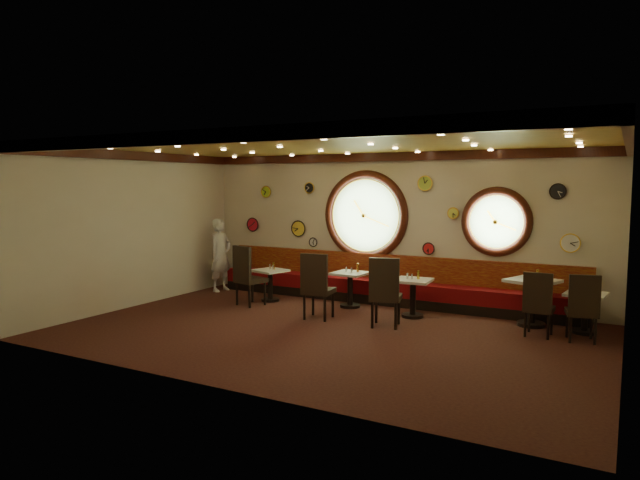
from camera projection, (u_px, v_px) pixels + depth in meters
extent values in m
cube|color=black|center=(325.00, 332.00, 9.77)|extent=(9.00, 6.00, 0.00)
cube|color=gold|center=(326.00, 144.00, 9.46)|extent=(9.00, 6.00, 0.02)
cube|color=beige|center=(391.00, 228.00, 12.23)|extent=(9.00, 0.02, 3.20)
cube|color=beige|center=(210.00, 260.00, 7.00)|extent=(9.00, 0.02, 3.20)
cube|color=beige|center=(134.00, 230.00, 11.76)|extent=(0.02, 6.00, 3.20)
cube|color=beige|center=(628.00, 256.00, 7.46)|extent=(0.02, 6.00, 3.20)
cube|color=#341109|center=(391.00, 157.00, 12.04)|extent=(9.00, 0.10, 0.18)
cube|color=#341109|center=(211.00, 136.00, 6.89)|extent=(9.00, 0.10, 0.18)
cube|color=#341109|center=(133.00, 156.00, 11.59)|extent=(0.10, 6.00, 0.18)
cube|color=#341109|center=(630.00, 139.00, 7.34)|extent=(0.10, 6.00, 0.18)
cube|color=black|center=(386.00, 299.00, 12.14)|extent=(8.00, 0.55, 0.20)
cube|color=#5C070C|center=(386.00, 287.00, 12.11)|extent=(8.00, 0.55, 0.30)
cube|color=#5F070A|center=(390.00, 267.00, 12.26)|extent=(8.00, 0.10, 0.55)
cylinder|color=#80A965|center=(366.00, 215.00, 12.49)|extent=(1.66, 0.02, 1.66)
torus|color=#341109|center=(365.00, 216.00, 12.48)|extent=(1.98, 0.18, 1.98)
torus|color=gold|center=(365.00, 216.00, 12.45)|extent=(1.61, 0.03, 1.61)
cylinder|color=#80A965|center=(496.00, 222.00, 11.16)|extent=(1.10, 0.02, 1.10)
torus|color=#341109|center=(496.00, 222.00, 11.15)|extent=(1.38, 0.18, 1.38)
torus|color=gold|center=(496.00, 222.00, 11.12)|extent=(1.09, 0.03, 1.09)
cylinder|color=#A3BF3B|center=(425.00, 183.00, 11.75)|extent=(0.30, 0.03, 0.30)
cylinder|color=gold|center=(298.00, 229.00, 13.31)|extent=(0.36, 0.03, 0.36)
cylinder|color=red|center=(253.00, 225.00, 13.92)|extent=(0.32, 0.03, 0.32)
cylinder|color=black|center=(310.00, 188.00, 13.07)|extent=(0.24, 0.03, 0.24)
cylinder|color=#CDD848|center=(453.00, 213.00, 11.52)|extent=(0.22, 0.03, 0.22)
cylinder|color=white|center=(570.00, 243.00, 10.52)|extent=(0.34, 0.03, 0.34)
cylinder|color=silver|center=(313.00, 242.00, 13.15)|extent=(0.20, 0.03, 0.20)
cylinder|color=black|center=(558.00, 191.00, 10.54)|extent=(0.28, 0.03, 0.28)
cylinder|color=#88AB22|center=(266.00, 192.00, 13.65)|extent=(0.26, 0.03, 0.26)
cylinder|color=red|center=(429.00, 249.00, 11.83)|extent=(0.24, 0.03, 0.24)
cylinder|color=black|center=(270.00, 300.00, 12.41)|extent=(0.39, 0.39, 0.05)
cylinder|color=black|center=(270.00, 285.00, 12.38)|extent=(0.11, 0.11, 0.63)
cube|color=silver|center=(270.00, 271.00, 12.34)|extent=(0.76, 0.76, 0.04)
cylinder|color=black|center=(350.00, 306.00, 11.79)|extent=(0.42, 0.42, 0.06)
cylinder|color=black|center=(350.00, 290.00, 11.75)|extent=(0.11, 0.11, 0.66)
cube|color=silver|center=(350.00, 273.00, 11.72)|extent=(0.71, 0.71, 0.05)
cylinder|color=black|center=(412.00, 316.00, 10.90)|extent=(0.42, 0.42, 0.06)
cylinder|color=black|center=(413.00, 298.00, 10.86)|extent=(0.11, 0.11, 0.67)
cube|color=silver|center=(413.00, 280.00, 10.83)|extent=(0.72, 0.72, 0.05)
cylinder|color=black|center=(531.00, 324.00, 10.22)|extent=(0.48, 0.48, 0.07)
cylinder|color=black|center=(532.00, 303.00, 10.18)|extent=(0.13, 0.13, 0.77)
cube|color=silver|center=(533.00, 281.00, 10.14)|extent=(0.99, 0.99, 0.05)
cylinder|color=black|center=(584.00, 332.00, 9.71)|extent=(0.40, 0.40, 0.05)
cylinder|color=black|center=(585.00, 313.00, 9.68)|extent=(0.11, 0.11, 0.63)
cube|color=silver|center=(586.00, 294.00, 9.65)|extent=(0.70, 0.70, 0.05)
cube|color=black|center=(251.00, 280.00, 11.94)|extent=(0.65, 0.65, 0.09)
cube|color=black|center=(242.00, 263.00, 11.73)|extent=(0.53, 0.20, 0.69)
cube|color=black|center=(319.00, 291.00, 10.75)|extent=(0.58, 0.58, 0.09)
cube|color=black|center=(314.00, 272.00, 10.50)|extent=(0.53, 0.13, 0.69)
cube|color=black|center=(386.00, 297.00, 10.15)|extent=(0.63, 0.63, 0.09)
cube|color=black|center=(384.00, 278.00, 9.89)|extent=(0.53, 0.19, 0.69)
cube|color=black|center=(539.00, 309.00, 9.50)|extent=(0.47, 0.47, 0.08)
cube|color=black|center=(538.00, 291.00, 9.30)|extent=(0.46, 0.07, 0.60)
cube|color=black|center=(582.00, 313.00, 9.20)|extent=(0.55, 0.55, 0.08)
cube|color=black|center=(585.00, 294.00, 8.97)|extent=(0.47, 0.16, 0.61)
cylinder|color=silver|center=(270.00, 267.00, 12.40)|extent=(0.04, 0.04, 0.11)
cylinder|color=silver|center=(346.00, 269.00, 11.76)|extent=(0.04, 0.04, 0.10)
cylinder|color=silver|center=(407.00, 276.00, 10.89)|extent=(0.04, 0.04, 0.11)
cylinder|color=silver|center=(527.00, 276.00, 10.19)|extent=(0.03, 0.03, 0.10)
cylinder|color=silver|center=(273.00, 267.00, 12.32)|extent=(0.04, 0.04, 0.10)
cylinder|color=silver|center=(352.00, 270.00, 11.65)|extent=(0.04, 0.04, 0.11)
cylinder|color=silver|center=(412.00, 276.00, 10.83)|extent=(0.04, 0.04, 0.10)
cylinder|color=#B9B8BD|center=(537.00, 277.00, 10.03)|extent=(0.04, 0.04, 0.11)
cylinder|color=gold|center=(274.00, 266.00, 12.34)|extent=(0.05, 0.05, 0.16)
cylinder|color=orange|center=(358.00, 268.00, 11.75)|extent=(0.06, 0.06, 0.18)
cylinder|color=gold|center=(418.00, 275.00, 10.83)|extent=(0.05, 0.05, 0.17)
cylinder|color=gold|center=(537.00, 274.00, 10.20)|extent=(0.05, 0.05, 0.17)
cylinder|color=silver|center=(581.00, 289.00, 9.74)|extent=(0.04, 0.04, 0.10)
cylinder|color=silver|center=(587.00, 290.00, 9.61)|extent=(0.04, 0.04, 0.11)
cylinder|color=gold|center=(590.00, 288.00, 9.71)|extent=(0.05, 0.05, 0.15)
imported|color=silver|center=(221.00, 255.00, 13.52)|extent=(0.47, 0.67, 1.72)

